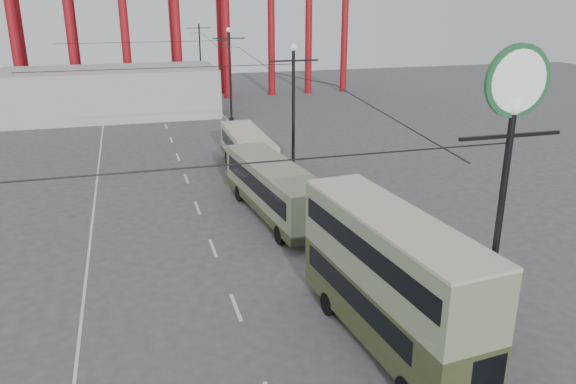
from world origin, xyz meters
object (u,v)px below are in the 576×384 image
object	(u,v)px
single_decker_green	(275,188)
double_decker_bus	(390,275)
single_decker_cream	(248,150)
pedestrian	(316,263)
lamp_post_near	(508,151)

from	to	relation	value
single_decker_green	double_decker_bus	bearing A→B (deg)	-93.31
double_decker_bus	single_decker_cream	bearing A→B (deg)	84.98
pedestrian	lamp_post_near	bearing A→B (deg)	93.22
lamp_post_near	pedestrian	world-z (taller)	lamp_post_near
single_decker_cream	pedestrian	world-z (taller)	single_decker_cream
single_decker_green	pedestrian	distance (m)	8.30
single_decker_green	pedestrian	size ratio (longest dim) A/B	5.68
single_decker_green	single_decker_cream	xyz separation A→B (m)	(0.41, 9.10, -0.12)
pedestrian	double_decker_bus	bearing A→B (deg)	84.43
lamp_post_near	single_decker_green	bearing A→B (deg)	98.62
single_decker_cream	pedestrian	xyz separation A→B (m)	(-0.72, -17.36, -0.64)
single_decker_cream	lamp_post_near	bearing A→B (deg)	-85.13
lamp_post_near	single_decker_cream	bearing A→B (deg)	94.65
double_decker_bus	single_decker_green	distance (m)	13.42
single_decker_green	single_decker_cream	world-z (taller)	single_decker_green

